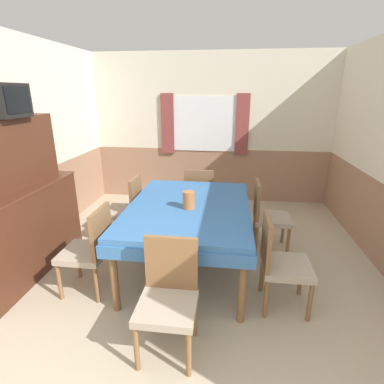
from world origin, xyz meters
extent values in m
cube|color=silver|center=(0.00, 4.62, 1.77)|extent=(4.60, 0.05, 1.65)
cube|color=#9E755B|center=(0.00, 4.62, 0.47)|extent=(4.60, 0.05, 0.95)
cube|color=white|center=(-0.11, 4.58, 1.40)|extent=(1.19, 0.01, 0.95)
cube|color=brown|center=(-0.77, 4.56, 1.40)|extent=(0.23, 0.03, 1.05)
cube|color=brown|center=(0.55, 4.56, 1.40)|extent=(0.23, 0.03, 1.05)
cube|color=silver|center=(-2.13, 2.30, 1.77)|extent=(0.05, 4.99, 1.65)
cube|color=#9E755B|center=(-2.13, 2.30, 0.47)|extent=(0.05, 4.99, 0.95)
cube|color=#386BA8|center=(-0.07, 2.22, 0.74)|extent=(1.31, 1.79, 0.06)
cube|color=#386BA8|center=(-0.07, 2.22, 0.65)|extent=(1.34, 1.82, 0.12)
cylinder|color=brown|center=(-0.64, 1.41, 0.36)|extent=(0.07, 0.07, 0.71)
cylinder|color=brown|center=(0.51, 1.41, 0.36)|extent=(0.07, 0.07, 0.71)
cylinder|color=brown|center=(-0.64, 3.04, 0.36)|extent=(0.07, 0.07, 0.71)
cylinder|color=brown|center=(0.51, 3.04, 0.36)|extent=(0.07, 0.07, 0.71)
cylinder|color=brown|center=(0.12, 0.81, 0.19)|extent=(0.04, 0.04, 0.39)
cylinder|color=brown|center=(-0.26, 0.81, 0.19)|extent=(0.04, 0.04, 0.39)
cylinder|color=brown|center=(0.12, 1.19, 0.19)|extent=(0.04, 0.04, 0.39)
cylinder|color=brown|center=(-0.26, 1.19, 0.19)|extent=(0.04, 0.04, 0.39)
cube|color=tan|center=(-0.07, 1.00, 0.42)|extent=(0.44, 0.44, 0.06)
cube|color=brown|center=(-0.07, 1.20, 0.68)|extent=(0.42, 0.04, 0.45)
cylinder|color=brown|center=(-1.24, 1.48, 0.19)|extent=(0.04, 0.04, 0.39)
cylinder|color=brown|center=(-1.24, 1.86, 0.19)|extent=(0.04, 0.04, 0.39)
cylinder|color=brown|center=(-0.86, 1.48, 0.19)|extent=(0.04, 0.04, 0.39)
cylinder|color=brown|center=(-0.86, 1.86, 0.19)|extent=(0.04, 0.04, 0.39)
cube|color=tan|center=(-1.05, 1.67, 0.42)|extent=(0.44, 0.44, 0.06)
cube|color=brown|center=(-0.85, 1.67, 0.68)|extent=(0.04, 0.42, 0.45)
cylinder|color=brown|center=(-1.24, 2.58, 0.19)|extent=(0.04, 0.04, 0.39)
cylinder|color=brown|center=(-1.24, 2.96, 0.19)|extent=(0.04, 0.04, 0.39)
cylinder|color=brown|center=(-0.86, 2.58, 0.19)|extent=(0.04, 0.04, 0.39)
cylinder|color=brown|center=(-0.86, 2.96, 0.19)|extent=(0.04, 0.04, 0.39)
cube|color=tan|center=(-1.05, 2.77, 0.42)|extent=(0.44, 0.44, 0.06)
cube|color=brown|center=(-0.85, 2.77, 0.68)|extent=(0.04, 0.42, 0.45)
cylinder|color=brown|center=(-0.26, 3.64, 0.19)|extent=(0.04, 0.04, 0.39)
cylinder|color=brown|center=(0.12, 3.64, 0.19)|extent=(0.04, 0.04, 0.39)
cylinder|color=brown|center=(-0.26, 3.26, 0.19)|extent=(0.04, 0.04, 0.39)
cylinder|color=brown|center=(0.12, 3.26, 0.19)|extent=(0.04, 0.04, 0.39)
cube|color=tan|center=(-0.07, 3.45, 0.42)|extent=(0.44, 0.44, 0.06)
cube|color=brown|center=(-0.07, 3.25, 0.68)|extent=(0.42, 0.04, 0.45)
cylinder|color=brown|center=(1.11, 2.96, 0.19)|extent=(0.04, 0.04, 0.39)
cylinder|color=brown|center=(1.11, 2.58, 0.19)|extent=(0.04, 0.04, 0.39)
cylinder|color=brown|center=(0.73, 2.96, 0.19)|extent=(0.04, 0.04, 0.39)
cylinder|color=brown|center=(0.73, 2.58, 0.19)|extent=(0.04, 0.04, 0.39)
cube|color=tan|center=(0.92, 2.77, 0.42)|extent=(0.44, 0.44, 0.06)
cube|color=brown|center=(0.72, 2.77, 0.68)|extent=(0.04, 0.42, 0.45)
cylinder|color=brown|center=(1.11, 1.86, 0.19)|extent=(0.04, 0.04, 0.39)
cylinder|color=brown|center=(1.11, 1.48, 0.19)|extent=(0.04, 0.04, 0.39)
cylinder|color=brown|center=(0.73, 1.86, 0.19)|extent=(0.04, 0.04, 0.39)
cylinder|color=brown|center=(0.73, 1.48, 0.19)|extent=(0.04, 0.04, 0.39)
cube|color=tan|center=(0.92, 1.67, 0.42)|extent=(0.44, 0.44, 0.06)
cube|color=brown|center=(0.72, 1.67, 0.68)|extent=(0.04, 0.42, 0.45)
cube|color=#4C2819|center=(-1.86, 1.93, 0.48)|extent=(0.44, 1.57, 0.97)
cube|color=brown|center=(-1.86, 1.93, 0.96)|extent=(0.46, 1.59, 0.02)
cube|color=#4C2819|center=(-1.92, 1.93, 1.33)|extent=(0.24, 1.41, 0.73)
cube|color=black|center=(-1.86, 2.01, 1.86)|extent=(0.28, 0.43, 0.33)
cube|color=black|center=(-1.72, 2.01, 1.87)|extent=(0.01, 0.35, 0.25)
cylinder|color=#B26B38|center=(-0.05, 2.12, 0.86)|extent=(0.13, 0.13, 0.19)
camera|label=1|loc=(0.35, -0.80, 1.95)|focal=28.00mm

